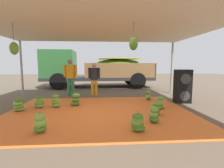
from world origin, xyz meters
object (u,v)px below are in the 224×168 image
Objects in this scene: banana_bunch_2 at (148,96)px; speaker_stack at (183,86)px; banana_bunch_5 at (40,124)px; banana_bunch_9 at (138,122)px; worker_1 at (70,75)px; banana_bunch_0 at (156,109)px; banana_bunch_4 at (56,101)px; banana_bunch_3 at (76,100)px; banana_bunch_8 at (19,105)px; cargo_truck_main at (95,69)px; banana_bunch_7 at (160,103)px; banana_bunch_1 at (154,115)px; banana_bunch_6 at (39,102)px; worker_0 at (94,77)px.

banana_bunch_2 is 0.36× the size of speaker_stack.
banana_bunch_5 is 2.12m from banana_bunch_9.
banana_bunch_0 is at bearing -47.96° from worker_1.
banana_bunch_4 reaches higher than banana_bunch_9.
speaker_stack reaches higher than banana_bunch_2.
worker_1 is at bearing 91.45° from banana_bunch_5.
banana_bunch_2 is 0.96× the size of banana_bunch_3.
banana_bunch_8 reaches higher than banana_bunch_5.
cargo_truck_main is 3.40m from worker_1.
banana_bunch_2 reaches higher than banana_bunch_9.
banana_bunch_7 reaches higher than banana_bunch_0.
speaker_stack is (1.22, 0.88, 0.45)m from banana_bunch_7.
banana_bunch_1 is 0.72m from banana_bunch_9.
banana_bunch_6 is 0.36× the size of speaker_stack.
banana_bunch_1 is at bearing -26.80° from banana_bunch_6.
banana_bunch_8 reaches higher than banana_bunch_1.
banana_bunch_8 is 0.06× the size of cargo_truck_main.
banana_bunch_5 is at bearing -70.04° from banana_bunch_6.
worker_0 is (1.26, 2.25, 0.70)m from banana_bunch_4.
cargo_truck_main reaches higher than worker_1.
worker_1 is (0.14, 2.21, 0.80)m from banana_bunch_4.
banana_bunch_4 is (-3.17, 1.16, 0.03)m from banana_bunch_0.
banana_bunch_4 is at bearing -119.35° from worker_0.
banana_bunch_8 is 0.27× the size of worker_1.
banana_bunch_5 is 5.24m from speaker_stack.
banana_bunch_1 is at bearing 43.07° from banana_bunch_9.
banana_bunch_5 reaches higher than banana_bunch_0.
cargo_truck_main is at bearing 71.35° from worker_1.
worker_0 is at bearing 129.94° from banana_bunch_7.
worker_1 is at bearing 132.04° from banana_bunch_0.
banana_bunch_2 is at bearing 76.40° from banana_bunch_1.
banana_bunch_2 is at bearing 159.00° from speaker_stack.
banana_bunch_0 is 0.29× the size of worker_0.
speaker_stack reaches higher than banana_bunch_4.
cargo_truck_main is 4.59× the size of worker_0.
banana_bunch_4 reaches higher than banana_bunch_2.
speaker_stack is (4.11, 0.22, 0.43)m from banana_bunch_3.
banana_bunch_6 reaches higher than banana_bunch_9.
cargo_truck_main reaches higher than banana_bunch_6.
banana_bunch_1 is at bearing -41.17° from banana_bunch_3.
banana_bunch_2 is at bearing -21.51° from worker_1.
speaker_stack is at bearing 44.40° from banana_bunch_0.
banana_bunch_3 is 1.08× the size of banana_bunch_5.
banana_bunch_2 is at bearing 90.00° from banana_bunch_7.
banana_bunch_6 reaches higher than banana_bunch_1.
banana_bunch_3 is 0.31× the size of worker_0.
banana_bunch_0 is at bearing -27.98° from banana_bunch_3.
worker_1 is (-3.41, 2.69, 0.81)m from banana_bunch_7.
banana_bunch_3 is at bearing -176.96° from speaker_stack.
banana_bunch_5 is (-2.65, -0.44, 0.00)m from banana_bunch_1.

